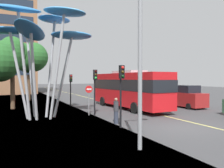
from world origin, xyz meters
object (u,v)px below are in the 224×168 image
(red_bus, at_px, (129,88))
(traffic_light_island_mid, at_px, (71,83))
(no_entry_sign, at_px, (89,95))
(car_parked_mid, at_px, (186,97))
(traffic_light_kerb_near, at_px, (121,83))
(leaf_sculpture, at_px, (42,31))
(street_lamp, at_px, (149,36))
(traffic_light_kerb_far, at_px, (95,82))
(pedestrian, at_px, (116,111))

(red_bus, xyz_separation_m, traffic_light_island_mid, (-4.80, 4.11, 0.44))
(traffic_light_island_mid, bearing_deg, no_entry_sign, -91.37)
(car_parked_mid, relative_size, no_entry_sign, 1.82)
(traffic_light_kerb_near, relative_size, car_parked_mid, 0.85)
(leaf_sculpture, relative_size, street_lamp, 1.12)
(red_bus, distance_m, traffic_light_kerb_far, 5.26)
(red_bus, xyz_separation_m, street_lamp, (-5.45, -11.78, 2.71))
(traffic_light_island_mid, height_order, street_lamp, street_lamp)
(pedestrian, bearing_deg, no_entry_sign, 97.41)
(traffic_light_island_mid, relative_size, pedestrian, 2.00)
(red_bus, relative_size, pedestrian, 6.53)
(red_bus, bearing_deg, traffic_light_island_mid, 139.41)
(leaf_sculpture, bearing_deg, car_parked_mid, 1.98)
(red_bus, bearing_deg, pedestrian, -124.67)
(red_bus, xyz_separation_m, pedestrian, (-4.43, -6.40, -1.19))
(leaf_sculpture, bearing_deg, traffic_light_island_mid, 59.13)
(car_parked_mid, height_order, street_lamp, street_lamp)
(leaf_sculpture, bearing_deg, street_lamp, -71.99)
(traffic_light_kerb_far, xyz_separation_m, traffic_light_island_mid, (-0.28, 6.74, -0.19))
(red_bus, bearing_deg, traffic_light_kerb_near, -121.32)
(red_bus, distance_m, traffic_light_island_mid, 6.33)
(red_bus, relative_size, car_parked_mid, 2.52)
(street_lamp, height_order, pedestrian, street_lamp)
(red_bus, xyz_separation_m, traffic_light_kerb_far, (-4.51, -2.63, 0.63))
(red_bus, bearing_deg, traffic_light_kerb_far, -149.79)
(red_bus, xyz_separation_m, leaf_sculpture, (-8.57, -2.19, 4.50))
(pedestrian, xyz_separation_m, no_entry_sign, (-0.52, 4.02, 0.76))
(traffic_light_kerb_near, bearing_deg, traffic_light_kerb_far, 87.51)
(street_lamp, bearing_deg, no_entry_sign, 86.98)
(leaf_sculpture, height_order, traffic_light_kerb_near, leaf_sculpture)
(red_bus, height_order, traffic_light_kerb_near, traffic_light_kerb_near)
(traffic_light_kerb_far, height_order, traffic_light_island_mid, traffic_light_kerb_far)
(traffic_light_island_mid, distance_m, street_lamp, 16.07)
(traffic_light_kerb_near, xyz_separation_m, pedestrian, (0.31, 1.38, -1.87))
(street_lamp, bearing_deg, traffic_light_kerb_near, 79.92)
(traffic_light_kerb_far, bearing_deg, red_bus, 30.21)
(red_bus, bearing_deg, street_lamp, -114.82)
(leaf_sculpture, height_order, traffic_light_island_mid, leaf_sculpture)
(traffic_light_kerb_near, xyz_separation_m, car_parked_mid, (10.55, 6.09, -1.65))
(traffic_light_kerb_far, bearing_deg, traffic_light_kerb_near, -92.49)
(traffic_light_island_mid, distance_m, car_parked_mid, 12.17)
(car_parked_mid, relative_size, pedestrian, 2.58)
(traffic_light_kerb_near, height_order, car_parked_mid, traffic_light_kerb_near)
(leaf_sculpture, xyz_separation_m, pedestrian, (4.14, -4.21, -5.69))
(traffic_light_kerb_far, distance_m, street_lamp, 9.43)
(traffic_light_kerb_far, relative_size, no_entry_sign, 1.53)
(red_bus, height_order, no_entry_sign, red_bus)
(car_parked_mid, bearing_deg, traffic_light_kerb_far, -174.85)
(leaf_sculpture, distance_m, no_entry_sign, 6.11)
(leaf_sculpture, distance_m, traffic_light_kerb_far, 5.62)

